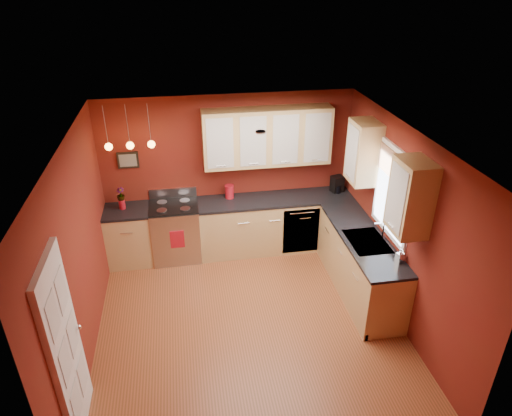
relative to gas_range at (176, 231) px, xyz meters
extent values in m
plane|color=brown|center=(0.92, -1.80, -0.48)|extent=(4.20, 4.20, 0.00)
cube|color=beige|center=(0.92, -1.80, 2.12)|extent=(4.00, 4.20, 0.02)
cube|color=maroon|center=(0.92, 0.30, 0.82)|extent=(4.00, 0.02, 2.60)
cube|color=maroon|center=(0.92, -3.90, 0.82)|extent=(4.00, 0.02, 2.60)
cube|color=maroon|center=(-1.08, -1.80, 0.82)|extent=(0.02, 4.20, 2.60)
cube|color=maroon|center=(2.92, -1.80, 0.82)|extent=(0.02, 4.20, 2.60)
cube|color=tan|center=(-0.73, 0.00, -0.03)|extent=(0.70, 0.60, 0.90)
cube|color=tan|center=(1.65, 0.00, -0.03)|extent=(2.54, 0.60, 0.90)
cube|color=tan|center=(2.62, -1.35, -0.03)|extent=(0.60, 2.10, 0.90)
cube|color=black|center=(-0.73, 0.00, 0.44)|extent=(0.70, 0.62, 0.04)
cube|color=black|center=(1.65, 0.00, 0.44)|extent=(2.54, 0.62, 0.04)
cube|color=black|center=(2.62, -1.35, 0.44)|extent=(0.62, 2.10, 0.04)
cube|color=#AFAFB3|center=(0.00, 0.00, -0.02)|extent=(0.76, 0.64, 0.92)
cube|color=black|center=(0.00, -0.30, 0.00)|extent=(0.55, 0.02, 0.32)
cylinder|color=#AFAFB3|center=(0.00, -0.31, 0.24)|extent=(0.60, 0.02, 0.02)
cube|color=black|center=(0.00, 0.00, 0.45)|extent=(0.76, 0.60, 0.03)
cylinder|color=gray|center=(-0.18, -0.14, 0.47)|extent=(0.16, 0.16, 0.01)
cylinder|color=gray|center=(0.18, -0.14, 0.47)|extent=(0.16, 0.16, 0.01)
cylinder|color=gray|center=(-0.18, 0.14, 0.47)|extent=(0.16, 0.16, 0.01)
cylinder|color=gray|center=(0.18, 0.14, 0.47)|extent=(0.16, 0.16, 0.01)
cube|color=#AFAFB3|center=(0.00, 0.30, 0.55)|extent=(0.76, 0.04, 0.16)
cube|color=#AFAFB3|center=(2.02, -0.29, -0.03)|extent=(0.60, 0.02, 0.80)
cube|color=gray|center=(2.62, -1.50, 0.43)|extent=(0.50, 0.70, 0.05)
cube|color=black|center=(2.62, -1.33, 0.42)|extent=(0.42, 0.30, 0.02)
cube|color=black|center=(2.62, -1.67, 0.42)|extent=(0.42, 0.30, 0.02)
cylinder|color=white|center=(2.84, -1.50, 0.60)|extent=(0.02, 0.02, 0.28)
cylinder|color=white|center=(2.77, -1.50, 0.73)|extent=(0.16, 0.02, 0.02)
cube|color=white|center=(2.90, -1.50, 1.17)|extent=(0.04, 1.02, 1.22)
cube|color=white|center=(2.89, -1.50, 1.17)|extent=(0.01, 0.90, 1.10)
cube|color=#926949|center=(2.87, -1.50, 1.54)|extent=(0.02, 0.96, 0.36)
cube|color=white|center=(-1.05, -3.00, 0.54)|extent=(0.06, 0.82, 2.05)
cube|color=silver|center=(-1.02, -3.18, 1.12)|extent=(0.00, 0.28, 0.40)
cube|color=silver|center=(-1.02, -2.82, 1.12)|extent=(0.00, 0.28, 0.40)
cube|color=silver|center=(-1.02, -3.18, 0.57)|extent=(0.00, 0.28, 0.40)
cube|color=silver|center=(-1.02, -2.82, 0.57)|extent=(0.00, 0.28, 0.40)
cube|color=silver|center=(-1.02, -3.18, 0.02)|extent=(0.00, 0.28, 0.40)
cube|color=silver|center=(-1.02, -2.82, 0.02)|extent=(0.00, 0.28, 0.40)
sphere|color=white|center=(-0.99, -2.67, 0.52)|extent=(0.06, 0.06, 0.06)
cube|color=tan|center=(1.52, 0.12, 1.47)|extent=(2.00, 0.35, 0.90)
cube|color=tan|center=(2.75, -1.48, 1.47)|extent=(0.35, 1.95, 0.90)
cube|color=black|center=(-0.63, 0.28, 1.17)|extent=(0.32, 0.03, 0.26)
cylinder|color=gray|center=(-0.83, -0.05, 1.82)|extent=(0.01, 0.01, 0.60)
sphere|color=#FFA53F|center=(-0.83, -0.05, 1.52)|extent=(0.11, 0.11, 0.11)
cylinder|color=gray|center=(-0.53, -0.05, 1.82)|extent=(0.01, 0.01, 0.60)
sphere|color=#FFA53F|center=(-0.53, -0.05, 1.52)|extent=(0.11, 0.11, 0.11)
cylinder|color=gray|center=(-0.23, -0.05, 1.82)|extent=(0.01, 0.01, 0.60)
sphere|color=#FFA53F|center=(-0.23, -0.05, 1.52)|extent=(0.11, 0.11, 0.11)
cylinder|color=#AA121E|center=(0.91, 0.14, 0.56)|extent=(0.14, 0.14, 0.21)
cylinder|color=#AA121E|center=(0.91, 0.14, 0.67)|extent=(0.15, 0.15, 0.02)
cylinder|color=#AA121E|center=(-0.78, 0.05, 0.54)|extent=(0.10, 0.10, 0.15)
imported|color=#AA121E|center=(-0.78, 0.05, 0.70)|extent=(0.15, 0.15, 0.22)
cube|color=black|center=(2.71, 0.08, 0.60)|extent=(0.23, 0.20, 0.27)
cylinder|color=black|center=(2.71, 0.03, 0.52)|extent=(0.13, 0.13, 0.13)
imported|color=white|center=(2.83, -2.05, 0.56)|extent=(0.11, 0.11, 0.20)
cube|color=#AA121E|center=(0.02, -0.33, 0.04)|extent=(0.22, 0.01, 0.30)
camera|label=1|loc=(0.21, -6.49, 3.81)|focal=32.00mm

